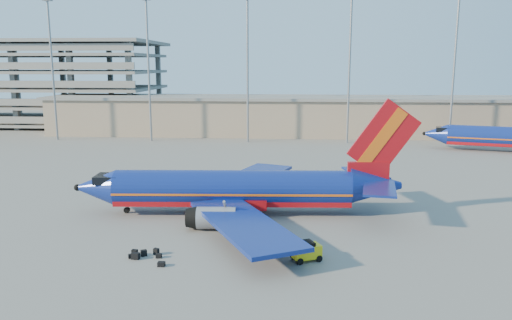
% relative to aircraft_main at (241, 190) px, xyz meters
% --- Properties ---
extents(ground, '(220.00, 220.00, 0.00)m').
position_rel_aircraft_main_xyz_m(ground, '(1.44, 3.55, -2.60)').
color(ground, slate).
rests_on(ground, ground).
extents(terminal_building, '(122.00, 16.00, 8.50)m').
position_rel_aircraft_main_xyz_m(terminal_building, '(11.44, 61.55, 1.71)').
color(terminal_building, gray).
rests_on(terminal_building, ground).
extents(parking_garage, '(62.00, 32.00, 21.40)m').
position_rel_aircraft_main_xyz_m(parking_garage, '(-60.56, 77.60, 9.13)').
color(parking_garage, slate).
rests_on(parking_garage, ground).
extents(light_mast_row, '(101.60, 1.60, 28.65)m').
position_rel_aircraft_main_xyz_m(light_mast_row, '(6.44, 49.55, 14.95)').
color(light_mast_row, gray).
rests_on(light_mast_row, ground).
extents(aircraft_main, '(35.98, 34.57, 12.18)m').
position_rel_aircraft_main_xyz_m(aircraft_main, '(0.00, 0.00, 0.00)').
color(aircraft_main, navy).
rests_on(aircraft_main, ground).
extents(baggage_tug, '(2.60, 2.17, 1.61)m').
position_rel_aircraft_main_xyz_m(baggage_tug, '(6.55, -12.48, -1.76)').
color(baggage_tug, gold).
rests_on(baggage_tug, ground).
extents(luggage_pile, '(3.44, 2.82, 0.54)m').
position_rel_aircraft_main_xyz_m(luggage_pile, '(-6.55, -12.94, -2.37)').
color(luggage_pile, black).
rests_on(luggage_pile, ground).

